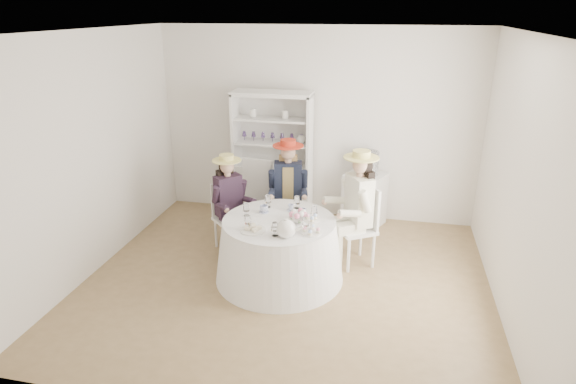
# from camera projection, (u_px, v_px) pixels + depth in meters

# --- Properties ---
(ground) EXTENTS (4.50, 4.50, 0.00)m
(ground) POSITION_uv_depth(u_px,v_px,m) (286.00, 281.00, 5.47)
(ground) COLOR olive
(ground) RESTS_ON ground
(ceiling) EXTENTS (4.50, 4.50, 0.00)m
(ceiling) POSITION_uv_depth(u_px,v_px,m) (286.00, 31.00, 4.50)
(ceiling) COLOR white
(ceiling) RESTS_ON wall_back
(wall_back) EXTENTS (4.50, 0.00, 4.50)m
(wall_back) POSITION_uv_depth(u_px,v_px,m) (317.00, 125.00, 6.80)
(wall_back) COLOR silver
(wall_back) RESTS_ON ground
(wall_front) EXTENTS (4.50, 0.00, 4.50)m
(wall_front) POSITION_uv_depth(u_px,v_px,m) (220.00, 262.00, 3.16)
(wall_front) COLOR silver
(wall_front) RESTS_ON ground
(wall_left) EXTENTS (0.00, 4.50, 4.50)m
(wall_left) POSITION_uv_depth(u_px,v_px,m) (92.00, 155.00, 5.43)
(wall_left) COLOR silver
(wall_left) RESTS_ON ground
(wall_right) EXTENTS (0.00, 4.50, 4.50)m
(wall_right) POSITION_uv_depth(u_px,v_px,m) (518.00, 184.00, 4.53)
(wall_right) COLOR silver
(wall_right) RESTS_ON ground
(tea_table) EXTENTS (1.45, 1.45, 0.72)m
(tea_table) POSITION_uv_depth(u_px,v_px,m) (279.00, 249.00, 5.42)
(tea_table) COLOR white
(tea_table) RESTS_ON ground
(hutch) EXTENTS (1.18, 0.63, 1.85)m
(hutch) POSITION_uv_depth(u_px,v_px,m) (273.00, 175.00, 6.91)
(hutch) COLOR silver
(hutch) RESTS_ON ground
(side_table) EXTENTS (0.64, 0.64, 0.75)m
(side_table) POSITION_uv_depth(u_px,v_px,m) (364.00, 199.00, 6.78)
(side_table) COLOR silver
(side_table) RESTS_ON ground
(hatbox) EXTENTS (0.36, 0.36, 0.32)m
(hatbox) POSITION_uv_depth(u_px,v_px,m) (367.00, 163.00, 6.58)
(hatbox) COLOR black
(hatbox) RESTS_ON side_table
(guest_left) EXTENTS (0.53, 0.53, 1.25)m
(guest_left) POSITION_uv_depth(u_px,v_px,m) (229.00, 197.00, 5.96)
(guest_left) COLOR silver
(guest_left) RESTS_ON ground
(guest_mid) EXTENTS (0.52, 0.55, 1.38)m
(guest_mid) POSITION_uv_depth(u_px,v_px,m) (288.00, 185.00, 6.16)
(guest_mid) COLOR silver
(guest_mid) RESTS_ON ground
(guest_right) EXTENTS (0.61, 0.56, 1.42)m
(guest_right) POSITION_uv_depth(u_px,v_px,m) (357.00, 202.00, 5.56)
(guest_right) COLOR silver
(guest_right) RESTS_ON ground
(spare_chair) EXTENTS (0.50, 0.50, 1.07)m
(spare_chair) POSITION_uv_depth(u_px,v_px,m) (262.00, 192.00, 6.52)
(spare_chair) COLOR silver
(spare_chair) RESTS_ON ground
(teacup_a) EXTENTS (0.11, 0.11, 0.08)m
(teacup_a) POSITION_uv_depth(u_px,v_px,m) (264.00, 209.00, 5.48)
(teacup_a) COLOR white
(teacup_a) RESTS_ON tea_table
(teacup_b) EXTENTS (0.09, 0.09, 0.06)m
(teacup_b) POSITION_uv_depth(u_px,v_px,m) (291.00, 208.00, 5.53)
(teacup_b) COLOR white
(teacup_b) RESTS_ON tea_table
(teacup_c) EXTENTS (0.10, 0.10, 0.07)m
(teacup_c) POSITION_uv_depth(u_px,v_px,m) (302.00, 212.00, 5.41)
(teacup_c) COLOR white
(teacup_c) RESTS_ON tea_table
(flower_bowl) EXTENTS (0.23, 0.23, 0.05)m
(flower_bowl) POSITION_uv_depth(u_px,v_px,m) (299.00, 220.00, 5.24)
(flower_bowl) COLOR white
(flower_bowl) RESTS_ON tea_table
(flower_arrangement) EXTENTS (0.17, 0.17, 0.06)m
(flower_arrangement) POSITION_uv_depth(u_px,v_px,m) (298.00, 215.00, 5.23)
(flower_arrangement) COLOR pink
(flower_arrangement) RESTS_ON tea_table
(table_teapot) EXTENTS (0.28, 0.20, 0.21)m
(table_teapot) POSITION_uv_depth(u_px,v_px,m) (286.00, 229.00, 4.88)
(table_teapot) COLOR white
(table_teapot) RESTS_ON tea_table
(sandwich_plate) EXTENTS (0.27, 0.27, 0.06)m
(sandwich_plate) POSITION_uv_depth(u_px,v_px,m) (253.00, 229.00, 5.03)
(sandwich_plate) COLOR white
(sandwich_plate) RESTS_ON tea_table
(cupcake_stand) EXTENTS (0.22, 0.22, 0.20)m
(cupcake_stand) POSITION_uv_depth(u_px,v_px,m) (311.00, 227.00, 4.96)
(cupcake_stand) COLOR white
(cupcake_stand) RESTS_ON tea_table
(stemware_set) EXTENTS (0.84, 0.84, 0.15)m
(stemware_set) POSITION_uv_depth(u_px,v_px,m) (279.00, 214.00, 5.26)
(stemware_set) COLOR white
(stemware_set) RESTS_ON tea_table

